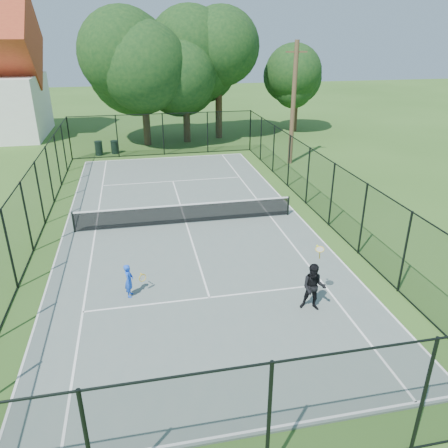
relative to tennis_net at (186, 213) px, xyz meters
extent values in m
plane|color=#32581E|center=(0.00, 0.00, -0.58)|extent=(120.00, 120.00, 0.00)
cube|color=slate|center=(0.00, 0.00, -0.55)|extent=(11.00, 24.00, 0.06)
cylinder|color=black|center=(-5.00, 0.00, -0.04)|extent=(0.08, 0.08, 0.95)
cylinder|color=black|center=(5.00, 0.00, -0.04)|extent=(0.08, 0.08, 0.95)
cube|color=black|center=(0.00, 0.00, -0.04)|extent=(10.00, 0.03, 0.88)
cube|color=white|center=(0.00, 0.00, 0.40)|extent=(10.00, 0.05, 0.06)
cylinder|color=#332114|center=(-1.04, 16.38, 1.52)|extent=(0.56, 0.56, 4.20)
sphere|color=black|center=(-1.04, 16.38, 5.51)|extent=(7.57, 7.57, 7.57)
cylinder|color=#332114|center=(2.19, 16.82, 1.29)|extent=(0.56, 0.56, 3.73)
sphere|color=black|center=(2.19, 16.82, 4.83)|extent=(6.70, 6.70, 6.70)
cylinder|color=#332114|center=(5.03, 17.79, 1.59)|extent=(0.56, 0.56, 4.34)
sphere|color=black|center=(5.03, 17.79, 5.48)|extent=(6.89, 6.89, 6.89)
cylinder|color=#332114|center=(12.21, 19.12, 0.80)|extent=(0.56, 0.56, 2.75)
sphere|color=black|center=(12.21, 19.12, 3.37)|extent=(4.80, 4.80, 4.80)
cylinder|color=black|center=(-4.67, 13.82, -0.09)|extent=(0.54, 0.54, 0.98)
cylinder|color=black|center=(-4.67, 13.82, 0.42)|extent=(0.58, 0.58, 0.05)
cylinder|color=black|center=(-3.55, 14.10, -0.13)|extent=(0.54, 0.54, 0.91)
cylinder|color=black|center=(-3.55, 14.10, 0.35)|extent=(0.58, 0.58, 0.05)
cylinder|color=#4C3823|center=(8.29, 9.00, 3.34)|extent=(0.30, 0.30, 7.85)
cube|color=#4C3823|center=(8.29, 9.00, 6.56)|extent=(1.40, 0.10, 0.10)
imported|color=blue|center=(-2.61, -5.73, 0.07)|extent=(0.35, 0.47, 1.18)
torus|color=gold|center=(-2.16, -5.58, 0.03)|extent=(0.27, 0.18, 0.29)
cylinder|color=silver|center=(-2.16, -5.58, 0.03)|extent=(0.23, 0.15, 0.25)
imported|color=black|center=(3.13, -7.69, 0.28)|extent=(0.95, 0.86, 1.60)
torus|color=gold|center=(3.38, -7.34, 1.43)|extent=(0.30, 0.28, 0.14)
cylinder|color=silver|center=(3.38, -7.34, 1.43)|extent=(0.26, 0.24, 0.11)
sphere|color=#CCE526|center=(3.39, -7.10, 1.43)|extent=(0.07, 0.07, 0.07)
camera|label=1|loc=(-2.03, -18.69, 7.67)|focal=35.00mm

